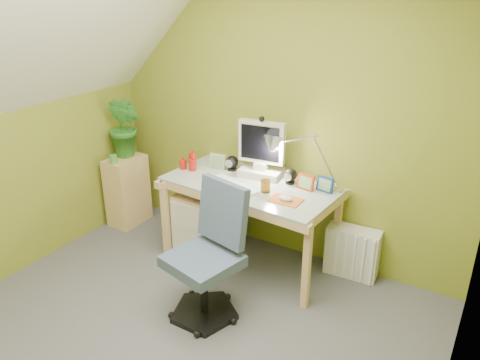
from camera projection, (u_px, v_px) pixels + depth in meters
The scene contains 22 objects.
floor at pixel (159, 355), 2.99m from camera, with size 3.20×3.20×0.01m, color #515156.
wall_back at pixel (279, 115), 3.77m from camera, with size 3.20×0.01×2.40m, color olive.
wall_right at pixel (466, 272), 1.75m from camera, with size 0.01×3.20×2.40m, color olive.
slope_ceiling at pixel (6, 46), 2.74m from camera, with size 1.10×3.20×1.10m, color white.
desk at pixel (250, 224), 3.83m from camera, with size 1.36×0.68×0.73m, color tan, non-canonical shape.
monitor at pixel (262, 149), 3.74m from camera, with size 0.34×0.20×0.47m, color beige, non-canonical shape.
speaker_left at pixel (232, 163), 3.92m from camera, with size 0.11×0.11×0.13m, color black, non-canonical shape.
speaker_right at pixel (290, 176), 3.66m from camera, with size 0.10×0.10×0.13m, color black, non-canonical shape.
keyboard at pixel (232, 186), 3.61m from camera, with size 0.46×0.15×0.02m, color white.
mousepad at pixel (286, 200), 3.40m from camera, with size 0.23×0.16×0.01m, color #C05A1E.
mouse at pixel (286, 198), 3.39m from camera, with size 0.11×0.07×0.04m, color silver.
amber_tumbler at pixel (265, 186), 3.52m from camera, with size 0.07×0.07×0.09m, color #8C5714.
candle_cluster at pixel (190, 161), 3.96m from camera, with size 0.17×0.15×0.13m, color #B6190F, non-canonical shape.
photo_frame_red at pixel (306, 182), 3.56m from camera, with size 0.14×0.02×0.12m, color #AD2F12.
photo_frame_blue at pixel (325, 184), 3.52m from camera, with size 0.13×0.02×0.12m, color navy.
photo_frame_green at pixel (218, 161), 3.97m from camera, with size 0.14×0.02×0.12m, color #A0B77E.
desk_lamp at pixel (315, 148), 3.49m from camera, with size 0.60×0.26×0.64m, color #B1B2B6, non-canonical shape.
side_ledge at pixel (128, 191), 4.51m from camera, with size 0.25×0.38×0.67m, color tan.
potted_plant at pixel (125, 127), 4.30m from camera, with size 0.32×0.26×0.58m, color #2D7125.
green_cup at pixel (114, 159), 4.23m from camera, with size 0.06×0.06×0.08m, color #49963E.
task_chair at pixel (202, 260), 3.17m from camera, with size 0.51×0.51×0.92m, color #3E4F66, non-canonical shape.
radiator at pixel (352, 252), 3.73m from camera, with size 0.41×0.17×0.41m, color silver.
Camera 1 is at (1.64, -1.70, 2.21)m, focal length 35.00 mm.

